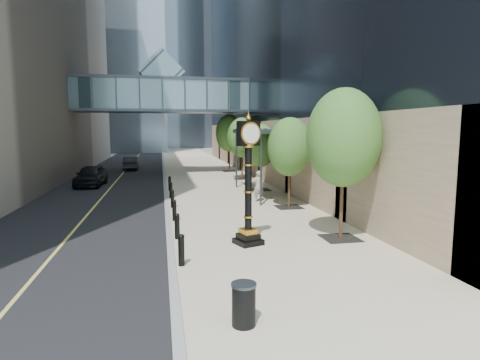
% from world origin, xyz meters
% --- Properties ---
extents(ground, '(320.00, 320.00, 0.00)m').
position_xyz_m(ground, '(0.00, 0.00, 0.00)').
color(ground, gray).
rests_on(ground, ground).
extents(road, '(8.00, 180.00, 0.02)m').
position_xyz_m(road, '(-7.00, 40.00, 0.01)').
color(road, black).
rests_on(road, ground).
extents(sidewalk, '(8.00, 180.00, 0.06)m').
position_xyz_m(sidewalk, '(1.00, 40.00, 0.03)').
color(sidewalk, '#BEB092').
rests_on(sidewalk, ground).
extents(curb, '(0.25, 180.00, 0.07)m').
position_xyz_m(curb, '(-3.00, 40.00, 0.04)').
color(curb, gray).
rests_on(curb, ground).
extents(distant_tower_c, '(22.00, 22.00, 65.00)m').
position_xyz_m(distant_tower_c, '(-6.00, 120.00, 32.50)').
color(distant_tower_c, '#8FA3B4').
rests_on(distant_tower_c, ground).
extents(skywalk, '(17.00, 4.20, 5.80)m').
position_xyz_m(skywalk, '(-3.00, 28.00, 7.71)').
color(skywalk, slate).
rests_on(skywalk, ground).
extents(entrance_canopy, '(3.00, 8.00, 4.38)m').
position_xyz_m(entrance_canopy, '(3.48, 14.00, 4.19)').
color(entrance_canopy, '#383F44').
rests_on(entrance_canopy, ground).
extents(bollard_row, '(0.20, 16.20, 0.90)m').
position_xyz_m(bollard_row, '(-2.70, 9.00, 0.51)').
color(bollard_row, black).
rests_on(bollard_row, sidewalk).
extents(street_trees, '(2.84, 28.82, 5.84)m').
position_xyz_m(street_trees, '(3.60, 16.13, 3.71)').
color(street_trees, black).
rests_on(street_trees, sidewalk).
extents(street_clock, '(1.15, 1.15, 4.76)m').
position_xyz_m(street_clock, '(-0.13, 2.93, 2.12)').
color(street_clock, black).
rests_on(street_clock, sidewalk).
extents(trash_bin, '(0.60, 0.60, 0.90)m').
position_xyz_m(trash_bin, '(-1.57, -3.18, 0.51)').
color(trash_bin, black).
rests_on(trash_bin, sidewalk).
extents(pedestrian, '(0.71, 0.50, 1.83)m').
position_xyz_m(pedestrian, '(2.40, 11.66, 0.98)').
color(pedestrian, '#AAA59C').
rests_on(pedestrian, sidewalk).
extents(car_near, '(2.19, 4.82, 1.60)m').
position_xyz_m(car_near, '(-8.56, 20.78, 0.82)').
color(car_near, black).
rests_on(car_near, road).
extents(car_far, '(1.49, 4.19, 1.38)m').
position_xyz_m(car_far, '(-6.46, 33.25, 0.71)').
color(car_far, black).
rests_on(car_far, road).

